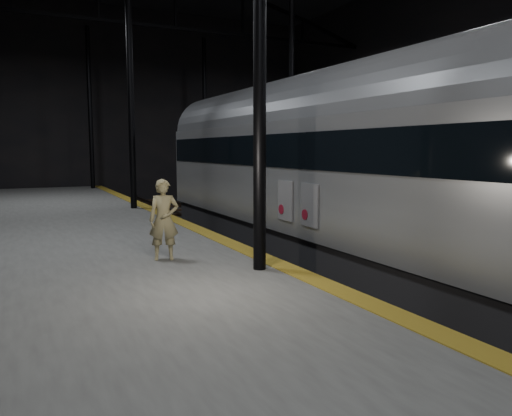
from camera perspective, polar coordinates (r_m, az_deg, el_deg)
ground at (r=15.85m, az=6.37°, el=-5.95°), size 44.00×44.00×0.00m
platform_left at (r=13.42m, az=-22.03°, el=-6.54°), size 9.00×43.80×1.00m
platform_right at (r=20.70m, az=24.26°, el=-2.11°), size 9.00×43.80×1.00m
tactile_strip at (r=14.21m, az=-4.76°, el=-3.27°), size 0.50×43.80×0.01m
track at (r=15.83m, az=6.37°, el=-5.71°), size 2.40×43.00×0.24m
train at (r=14.40m, az=9.26°, el=5.35°), size 3.15×21.07×5.63m
woman at (r=11.31m, az=-10.49°, el=-1.32°), size 0.75×0.59×1.81m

